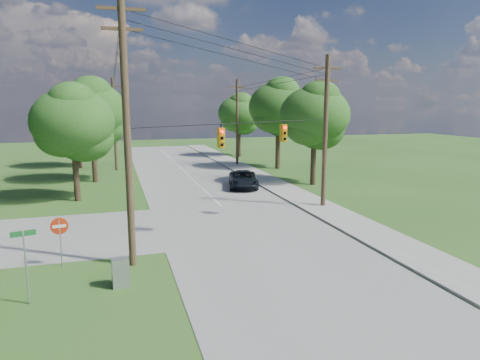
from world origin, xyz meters
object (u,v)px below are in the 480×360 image
object	(u,v)px
pole_north_w	(114,123)
control_cabinet	(120,273)
pole_ne	(325,130)
car_main_north	(243,179)
pole_north_e	(237,122)
do_not_enter_sign	(60,231)
pole_sw	(127,128)

from	to	relation	value
pole_north_w	control_cabinet	bearing A→B (deg)	-90.31
pole_ne	car_main_north	world-z (taller)	pole_ne
pole_north_e	control_cabinet	bearing A→B (deg)	-113.79
do_not_enter_sign	control_cabinet	bearing A→B (deg)	-57.76
pole_north_w	control_cabinet	distance (m)	32.24
pole_sw	pole_north_e	world-z (taller)	pole_sw
control_cabinet	do_not_enter_sign	world-z (taller)	do_not_enter_sign
car_main_north	do_not_enter_sign	world-z (taller)	do_not_enter_sign
pole_sw	control_cabinet	distance (m)	6.12
pole_north_e	pole_north_w	world-z (taller)	same
pole_north_w	do_not_enter_sign	xyz separation A→B (m)	(-2.67, -29.00, -3.45)
control_cabinet	pole_north_w	bearing A→B (deg)	82.72
pole_sw	pole_north_e	bearing A→B (deg)	65.48
pole_sw	do_not_enter_sign	size ratio (longest dim) A/B	5.23
car_main_north	pole_ne	bearing A→B (deg)	-53.81
pole_north_w	do_not_enter_sign	bearing A→B (deg)	-95.26
pole_north_w	car_main_north	world-z (taller)	pole_north_w
control_cabinet	do_not_enter_sign	bearing A→B (deg)	123.56
pole_ne	control_cabinet	distance (m)	17.89
control_cabinet	pole_sw	bearing A→B (deg)	69.13
pole_north_e	pole_north_w	size ratio (longest dim) A/B	1.00
pole_ne	pole_north_w	xyz separation A→B (m)	(-13.90, 22.00, -0.34)
car_main_north	pole_north_e	bearing A→B (deg)	90.04
car_main_north	control_cabinet	xyz separation A→B (m)	(-10.67, -18.26, -0.15)
pole_ne	pole_north_e	world-z (taller)	pole_ne
pole_sw	pole_north_w	world-z (taller)	pole_sw
pole_ne	car_main_north	distance (m)	10.16
pole_ne	pole_north_w	world-z (taller)	pole_ne
pole_sw	do_not_enter_sign	world-z (taller)	pole_sw
pole_north_w	car_main_north	xyz separation A→B (m)	(10.50, -13.66, -4.38)
pole_north_w	pole_sw	bearing A→B (deg)	-89.23
pole_north_e	do_not_enter_sign	bearing A→B (deg)	-119.74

